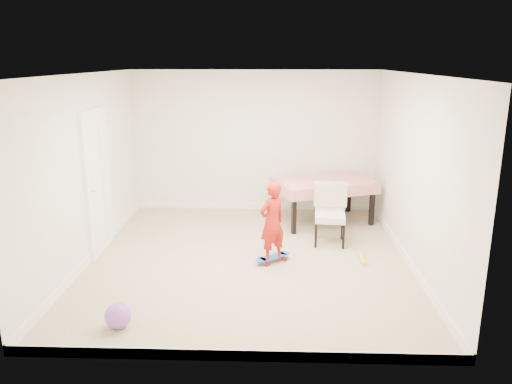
{
  "coord_description": "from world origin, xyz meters",
  "views": [
    {
      "loc": [
        0.34,
        -6.66,
        2.8
      ],
      "look_at": [
        0.1,
        0.2,
        0.95
      ],
      "focal_mm": 35.0,
      "sensor_mm": 36.0,
      "label": 1
    }
  ],
  "objects_px": {
    "skateboard": "(273,259)",
    "child": "(272,225)",
    "dining_chair": "(330,215)",
    "dining_table": "(323,201)",
    "balloon": "(118,316)"
  },
  "relations": [
    {
      "from": "child",
      "to": "skateboard",
      "type": "bearing_deg",
      "value": -145.96
    },
    {
      "from": "skateboard",
      "to": "dining_chair",
      "type": "bearing_deg",
      "value": 2.51
    },
    {
      "from": "skateboard",
      "to": "child",
      "type": "xyz_separation_m",
      "value": [
        -0.02,
        -0.05,
        0.53
      ]
    },
    {
      "from": "child",
      "to": "balloon",
      "type": "xyz_separation_m",
      "value": [
        -1.63,
        -1.8,
        -0.43
      ]
    },
    {
      "from": "dining_table",
      "to": "balloon",
      "type": "height_order",
      "value": "dining_table"
    },
    {
      "from": "dining_table",
      "to": "skateboard",
      "type": "height_order",
      "value": "dining_table"
    },
    {
      "from": "skateboard",
      "to": "balloon",
      "type": "height_order",
      "value": "balloon"
    },
    {
      "from": "dining_chair",
      "to": "balloon",
      "type": "xyz_separation_m",
      "value": [
        -2.52,
        -2.61,
        -0.33
      ]
    },
    {
      "from": "dining_table",
      "to": "balloon",
      "type": "distance_m",
      "value": 4.47
    },
    {
      "from": "skateboard",
      "to": "child",
      "type": "distance_m",
      "value": 0.53
    },
    {
      "from": "child",
      "to": "balloon",
      "type": "distance_m",
      "value": 2.47
    },
    {
      "from": "skateboard",
      "to": "dining_table",
      "type": "bearing_deg",
      "value": 25.91
    },
    {
      "from": "balloon",
      "to": "skateboard",
      "type": "bearing_deg",
      "value": 48.34
    },
    {
      "from": "dining_chair",
      "to": "skateboard",
      "type": "distance_m",
      "value": 1.23
    },
    {
      "from": "dining_table",
      "to": "skateboard",
      "type": "xyz_separation_m",
      "value": [
        -0.88,
        -1.82,
        -0.34
      ]
    }
  ]
}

